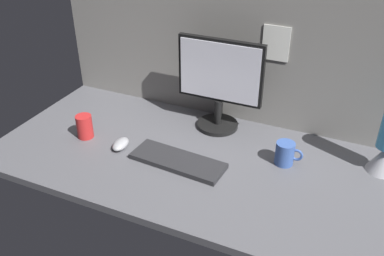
% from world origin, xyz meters
% --- Properties ---
extents(ground_plane, '(1.80, 0.80, 0.03)m').
position_xyz_m(ground_plane, '(0.00, 0.00, -0.01)').
color(ground_plane, '#515156').
extents(cubicle_wall_back, '(1.80, 0.06, 0.59)m').
position_xyz_m(cubicle_wall_back, '(0.00, 0.37, 0.29)').
color(cubicle_wall_back, gray).
rests_on(cubicle_wall_back, ground_plane).
extents(monitor, '(0.37, 0.18, 0.40)m').
position_xyz_m(monitor, '(-0.10, 0.25, 0.22)').
color(monitor, black).
rests_on(monitor, ground_plane).
extents(keyboard, '(0.38, 0.16, 0.02)m').
position_xyz_m(keyboard, '(-0.14, -0.08, 0.01)').
color(keyboard, '#262628').
rests_on(keyboard, ground_plane).
extents(mouse, '(0.06, 0.10, 0.03)m').
position_xyz_m(mouse, '(-0.39, -0.07, 0.02)').
color(mouse, '#99999E').
rests_on(mouse, ground_plane).
extents(mug_red_plastic, '(0.07, 0.07, 0.10)m').
position_xyz_m(mug_red_plastic, '(-0.58, -0.06, 0.05)').
color(mug_red_plastic, red).
rests_on(mug_red_plastic, ground_plane).
extents(mug_ceramic_blue, '(0.11, 0.07, 0.09)m').
position_xyz_m(mug_ceramic_blue, '(0.24, 0.09, 0.05)').
color(mug_ceramic_blue, '#38569E').
rests_on(mug_ceramic_blue, ground_plane).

